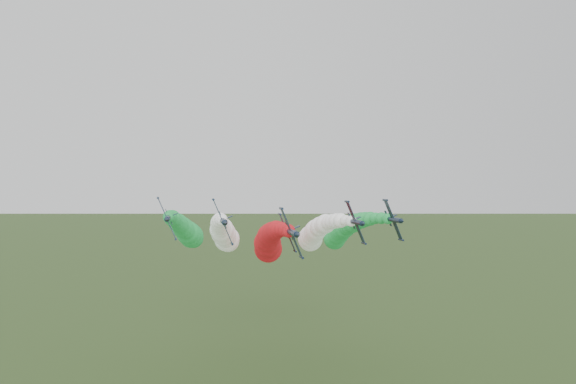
% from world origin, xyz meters
% --- Properties ---
extents(jet_lead, '(10.92, 72.26, 17.34)m').
position_xyz_m(jet_lead, '(1.60, 36.01, 36.73)').
color(jet_lead, '#101D31').
rests_on(jet_lead, ground).
extents(jet_inner_left, '(10.29, 71.63, 16.72)m').
position_xyz_m(jet_inner_left, '(-8.41, 46.12, 38.04)').
color(jet_inner_left, '#101D31').
rests_on(jet_inner_left, ground).
extents(jet_inner_right, '(10.28, 71.61, 16.70)m').
position_xyz_m(jet_inner_right, '(15.53, 47.53, 37.54)').
color(jet_inner_right, '#101D31').
rests_on(jet_inner_right, ground).
extents(jet_outer_left, '(10.13, 71.47, 16.56)m').
position_xyz_m(jet_outer_left, '(-18.05, 55.64, 38.14)').
color(jet_outer_left, '#101D31').
rests_on(jet_outer_left, ground).
extents(jet_outer_right, '(10.47, 71.81, 16.90)m').
position_xyz_m(jet_outer_right, '(23.98, 50.47, 37.83)').
color(jet_outer_right, '#101D31').
rests_on(jet_outer_right, ground).
extents(jet_trail, '(10.65, 71.99, 17.08)m').
position_xyz_m(jet_trail, '(5.73, 62.99, 34.44)').
color(jet_trail, '#101D31').
rests_on(jet_trail, ground).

